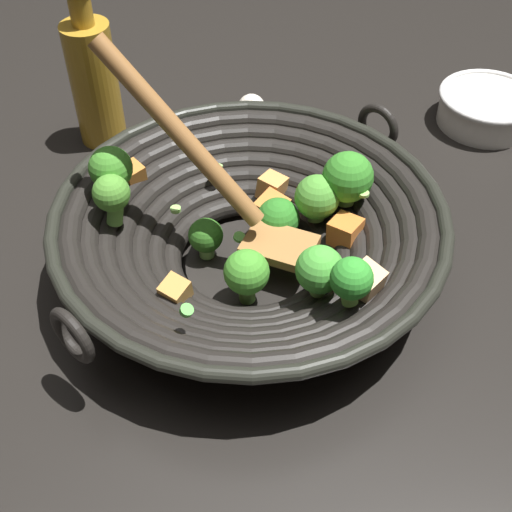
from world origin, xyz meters
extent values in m
plane|color=black|center=(0.00, 0.00, 0.00)|extent=(4.00, 4.00, 0.00)
cylinder|color=black|center=(0.00, 0.00, 0.01)|extent=(0.13, 0.13, 0.01)
torus|color=black|center=(0.00, 0.00, 0.02)|extent=(0.19, 0.19, 0.02)
torus|color=black|center=(0.00, 0.00, 0.03)|extent=(0.22, 0.22, 0.02)
torus|color=black|center=(0.00, 0.00, 0.04)|extent=(0.25, 0.25, 0.02)
torus|color=black|center=(0.00, 0.00, 0.04)|extent=(0.28, 0.28, 0.02)
torus|color=black|center=(0.00, 0.00, 0.05)|extent=(0.31, 0.31, 0.02)
torus|color=black|center=(0.00, 0.00, 0.06)|extent=(0.34, 0.34, 0.02)
torus|color=black|center=(0.00, 0.00, 0.07)|extent=(0.37, 0.37, 0.02)
torus|color=black|center=(0.00, 0.00, 0.08)|extent=(0.39, 0.39, 0.01)
torus|color=black|center=(0.00, 0.21, 0.08)|extent=(0.05, 0.01, 0.05)
torus|color=black|center=(0.00, -0.21, 0.08)|extent=(0.05, 0.01, 0.05)
cylinder|color=#67A645|center=(0.10, 0.09, 0.07)|extent=(0.02, 0.02, 0.02)
sphere|color=#4F9331|center=(0.10, 0.09, 0.10)|extent=(0.04, 0.04, 0.04)
cylinder|color=#7DB250|center=(-0.09, 0.01, 0.05)|extent=(0.02, 0.02, 0.02)
sphere|color=green|center=(-0.09, 0.01, 0.07)|extent=(0.05, 0.05, 0.05)
cylinder|color=#5BA048|center=(0.00, -0.04, 0.02)|extent=(0.03, 0.03, 0.01)
sphere|color=#2B7623|center=(0.00, -0.04, 0.04)|extent=(0.05, 0.05, 0.05)
cylinder|color=#689F41|center=(-0.04, 0.04, 0.02)|extent=(0.02, 0.02, 0.02)
sphere|color=#45972D|center=(-0.04, 0.04, 0.05)|extent=(0.04, 0.04, 0.04)
cylinder|color=#769F4F|center=(-0.02, -0.08, 0.04)|extent=(0.03, 0.02, 0.02)
sphere|color=#4C9734|center=(-0.02, -0.08, 0.06)|extent=(0.05, 0.05, 0.05)
cylinder|color=#78AF56|center=(0.12, 0.07, 0.08)|extent=(0.02, 0.02, 0.02)
sphere|color=#3F8629|center=(0.12, 0.07, 0.10)|extent=(0.04, 0.04, 0.04)
cylinder|color=#79AE57|center=(0.04, 0.02, 0.02)|extent=(0.02, 0.02, 0.01)
sphere|color=#2E671E|center=(0.04, 0.02, 0.04)|extent=(0.04, 0.04, 0.04)
cylinder|color=#6A9B3F|center=(-0.13, 0.01, 0.07)|extent=(0.02, 0.02, 0.02)
sphere|color=green|center=(-0.13, 0.01, 0.10)|extent=(0.04, 0.04, 0.04)
cylinder|color=#73AB4D|center=(-0.04, -0.11, 0.05)|extent=(0.03, 0.03, 0.01)
sphere|color=#348427|center=(-0.04, -0.11, 0.08)|extent=(0.05, 0.05, 0.05)
cube|color=#E7B076|center=(-0.14, -0.01, 0.08)|extent=(0.03, 0.03, 0.03)
cube|color=#DF954E|center=(0.04, -0.08, 0.04)|extent=(0.03, 0.03, 0.03)
cube|color=orange|center=(0.14, 0.03, 0.07)|extent=(0.02, 0.02, 0.03)
cube|color=#C5883D|center=(0.00, 0.10, 0.04)|extent=(0.03, 0.03, 0.03)
cube|color=orange|center=(-0.06, -0.08, 0.04)|extent=(0.03, 0.03, 0.03)
cube|color=gold|center=(0.02, -0.05, 0.03)|extent=(0.03, 0.04, 0.03)
cube|color=orange|center=(0.02, -0.05, 0.04)|extent=(0.04, 0.04, 0.04)
cylinder|color=#56B247|center=(-0.01, 0.02, 0.03)|extent=(0.02, 0.02, 0.01)
cylinder|color=#99D166|center=(-0.02, -0.09, 0.04)|extent=(0.01, 0.01, 0.01)
cylinder|color=#99D166|center=(0.09, -0.04, 0.07)|extent=(0.02, 0.02, 0.01)
cylinder|color=#6BC651|center=(0.01, 0.01, 0.05)|extent=(0.01, 0.01, 0.01)
cylinder|color=#99D166|center=(-0.06, -0.10, 0.08)|extent=(0.01, 0.01, 0.00)
cylinder|color=#99D166|center=(-0.10, 0.01, 0.06)|extent=(0.02, 0.02, 0.01)
cylinder|color=#56B247|center=(-0.08, 0.00, 0.04)|extent=(0.02, 0.02, 0.01)
cylinder|color=#99D166|center=(0.08, 0.03, 0.06)|extent=(0.02, 0.02, 0.00)
cylinder|color=#6BC651|center=(-0.02, -0.11, 0.07)|extent=(0.01, 0.01, 0.01)
cylinder|color=#56B247|center=(-0.06, 0.13, 0.09)|extent=(0.01, 0.01, 0.01)
cube|color=#9E6B38|center=(-0.03, -0.01, 0.05)|extent=(0.08, 0.07, 0.01)
cylinder|color=#9B6636|center=(0.06, 0.02, 0.15)|extent=(0.16, 0.08, 0.17)
cylinder|color=#AD7F23|center=(0.30, -0.04, 0.08)|extent=(0.06, 0.06, 0.15)
cylinder|color=#AD7F23|center=(0.30, -0.04, 0.17)|extent=(0.03, 0.03, 0.04)
cylinder|color=silver|center=(-0.03, -0.41, 0.02)|extent=(0.12, 0.12, 0.04)
torus|color=silver|center=(-0.03, -0.41, 0.04)|extent=(0.13, 0.13, 0.01)
cylinder|color=#99D166|center=(-0.05, -0.38, 0.02)|extent=(0.02, 0.02, 0.01)
cylinder|color=#99D166|center=(-0.05, -0.44, 0.02)|extent=(0.02, 0.02, 0.01)
sphere|color=silver|center=(0.19, -0.20, 0.02)|extent=(0.04, 0.04, 0.04)
camera|label=1|loc=(-0.35, 0.35, 0.52)|focal=47.83mm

